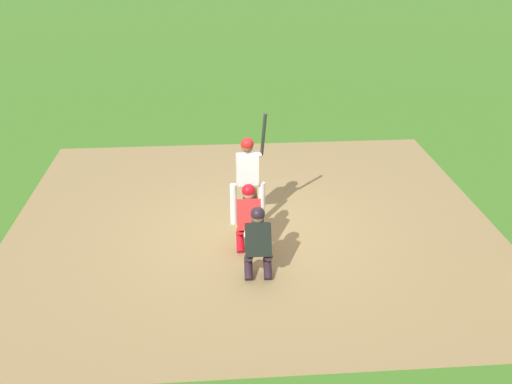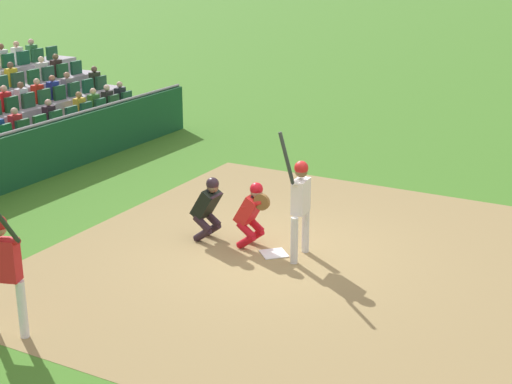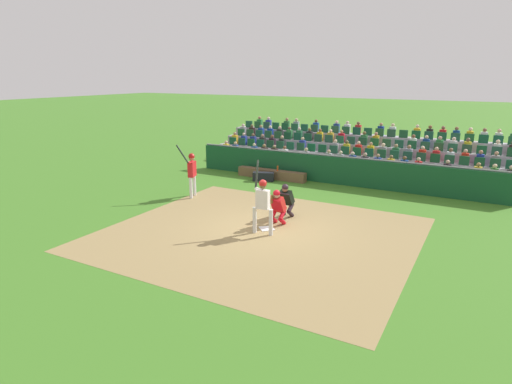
# 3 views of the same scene
# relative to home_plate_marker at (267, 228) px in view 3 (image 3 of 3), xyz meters

# --- Properties ---
(ground_plane) EXTENTS (160.00, 160.00, 0.00)m
(ground_plane) POSITION_rel_home_plate_marker_xyz_m (0.00, 0.00, -0.02)
(ground_plane) COLOR #3F7724
(infield_dirt_patch) EXTENTS (9.42, 8.52, 0.01)m
(infield_dirt_patch) POSITION_rel_home_plate_marker_xyz_m (0.00, 0.50, -0.01)
(infield_dirt_patch) COLOR #947D4E
(infield_dirt_patch) RESTS_ON ground_plane
(home_plate_marker) EXTENTS (0.62, 0.62, 0.02)m
(home_plate_marker) POSITION_rel_home_plate_marker_xyz_m (0.00, 0.00, 0.00)
(home_plate_marker) COLOR white
(home_plate_marker) RESTS_ON infield_dirt_patch
(batter_at_plate) EXTENTS (0.70, 0.42, 2.33)m
(batter_at_plate) POSITION_rel_home_plate_marker_xyz_m (-0.08, 0.46, 1.09)
(batter_at_plate) COLOR silver
(batter_at_plate) RESTS_ON ground_plane
(catcher_crouching) EXTENTS (0.46, 0.71, 1.26)m
(catcher_crouching) POSITION_rel_home_plate_marker_xyz_m (-0.12, -0.51, 0.69)
(catcher_crouching) COLOR red
(catcher_crouching) RESTS_ON ground_plane
(home_plate_umpire) EXTENTS (0.47, 0.51, 1.25)m
(home_plate_umpire) POSITION_rel_home_plate_marker_xyz_m (-0.04, -1.39, 0.67)
(home_plate_umpire) COLOR black
(home_plate_umpire) RESTS_ON ground_plane
(dugout_wall) EXTENTS (14.46, 0.24, 1.33)m
(dugout_wall) POSITION_rel_home_plate_marker_xyz_m (0.00, -6.91, 0.62)
(dugout_wall) COLOR #134927
(dugout_wall) RESTS_ON ground_plane
(dugout_bench) EXTENTS (3.53, 0.40, 0.44)m
(dugout_bench) POSITION_rel_home_plate_marker_xyz_m (3.07, -6.36, 0.20)
(dugout_bench) COLOR brown
(dugout_bench) RESTS_ON ground_plane
(water_bottle_on_bench) EXTENTS (0.07, 0.07, 0.25)m
(water_bottle_on_bench) POSITION_rel_home_plate_marker_xyz_m (2.71, -6.31, 0.55)
(water_bottle_on_bench) COLOR #D44F1C
(water_bottle_on_bench) RESTS_ON dugout_bench
(equipment_duffel_bag) EXTENTS (1.06, 0.71, 0.42)m
(equipment_duffel_bag) POSITION_rel_home_plate_marker_xyz_m (3.19, -5.76, 0.19)
(equipment_duffel_bag) COLOR black
(equipment_duffel_bag) RESTS_ON ground_plane
(on_deck_batter) EXTENTS (0.65, 0.72, 2.20)m
(on_deck_batter) POSITION_rel_home_plate_marker_xyz_m (4.46, -1.91, 1.13)
(on_deck_batter) COLOR silver
(on_deck_batter) RESTS_ON ground_plane
(bleacher_stand) EXTENTS (16.79, 3.96, 2.33)m
(bleacher_stand) POSITION_rel_home_plate_marker_xyz_m (0.00, -11.25, 0.64)
(bleacher_stand) COLOR #9A949F
(bleacher_stand) RESTS_ON ground_plane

